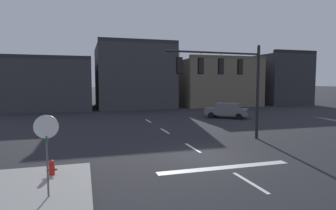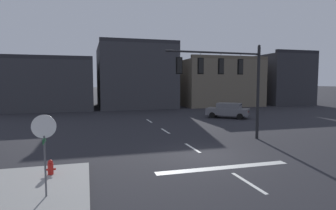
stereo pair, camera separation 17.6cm
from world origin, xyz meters
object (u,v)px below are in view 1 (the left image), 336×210
object	(u,v)px
signal_mast_near_side	(228,74)
car_lot_nearside	(227,110)
stop_sign	(46,136)
fire_hydrant	(52,170)

from	to	relation	value
signal_mast_near_side	car_lot_nearside	bearing A→B (deg)	61.72
signal_mast_near_side	car_lot_nearside	xyz separation A→B (m)	(5.75, 10.68, -3.55)
stop_sign	car_lot_nearside	world-z (taller)	stop_sign
signal_mast_near_side	car_lot_nearside	world-z (taller)	signal_mast_near_side
signal_mast_near_side	stop_sign	xyz separation A→B (m)	(-10.15, -6.90, -2.26)
car_lot_nearside	fire_hydrant	xyz separation A→B (m)	(-16.02, -15.28, -0.53)
car_lot_nearside	fire_hydrant	world-z (taller)	car_lot_nearside
signal_mast_near_side	stop_sign	distance (m)	12.48
stop_sign	car_lot_nearside	bearing A→B (deg)	47.87
signal_mast_near_side	fire_hydrant	bearing A→B (deg)	-155.90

